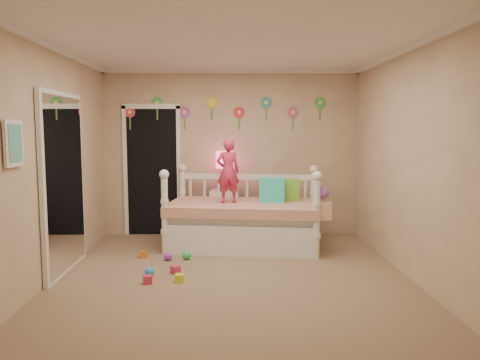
{
  "coord_description": "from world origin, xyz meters",
  "views": [
    {
      "loc": [
        -0.04,
        -5.15,
        1.68
      ],
      "look_at": [
        0.1,
        0.6,
        1.05
      ],
      "focal_mm": 35.05,
      "sensor_mm": 36.0,
      "label": 1
    }
  ],
  "objects_px": {
    "child": "(228,171)",
    "table_lamp": "(225,165)",
    "nightstand": "(225,213)",
    "daybed": "(243,207)"
  },
  "relations": [
    {
      "from": "child",
      "to": "table_lamp",
      "type": "relative_size",
      "value": 1.48
    },
    {
      "from": "nightstand",
      "to": "table_lamp",
      "type": "xyz_separation_m",
      "value": [
        -0.0,
        0.0,
        0.77
      ]
    },
    {
      "from": "table_lamp",
      "to": "nightstand",
      "type": "bearing_deg",
      "value": -88.21
    },
    {
      "from": "daybed",
      "to": "nightstand",
      "type": "xyz_separation_m",
      "value": [
        -0.27,
        0.67,
        -0.21
      ]
    },
    {
      "from": "daybed",
      "to": "child",
      "type": "height_order",
      "value": "child"
    },
    {
      "from": "child",
      "to": "nightstand",
      "type": "distance_m",
      "value": 1.01
    },
    {
      "from": "child",
      "to": "nightstand",
      "type": "bearing_deg",
      "value": -96.01
    },
    {
      "from": "daybed",
      "to": "table_lamp",
      "type": "relative_size",
      "value": 3.52
    },
    {
      "from": "daybed",
      "to": "table_lamp",
      "type": "distance_m",
      "value": 0.91
    },
    {
      "from": "child",
      "to": "table_lamp",
      "type": "distance_m",
      "value": 0.7
    }
  ]
}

